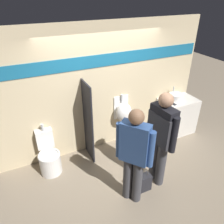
# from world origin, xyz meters

# --- Properties ---
(ground_plane) EXTENTS (16.00, 16.00, 0.00)m
(ground_plane) POSITION_xyz_m (0.00, 0.00, 0.00)
(ground_plane) COLOR gray
(display_wall) EXTENTS (4.57, 0.07, 2.70)m
(display_wall) POSITION_xyz_m (0.00, 0.60, 1.36)
(display_wall) COLOR beige
(display_wall) RESTS_ON ground_plane
(sink_counter) EXTENTS (0.87, 0.59, 0.89)m
(sink_counter) POSITION_xyz_m (1.80, 0.27, 0.45)
(sink_counter) COLOR silver
(sink_counter) RESTS_ON ground_plane
(sink_basin) EXTENTS (0.33, 0.33, 0.28)m
(sink_basin) POSITION_xyz_m (1.75, 0.33, 0.96)
(sink_basin) COLOR white
(sink_basin) RESTS_ON sink_counter
(cell_phone) EXTENTS (0.07, 0.14, 0.01)m
(cell_phone) POSITION_xyz_m (1.54, 0.16, 0.90)
(cell_phone) COLOR #232328
(cell_phone) RESTS_ON sink_counter
(divider_near_counter) EXTENTS (0.03, 0.51, 1.70)m
(divider_near_counter) POSITION_xyz_m (-0.46, 0.31, 0.85)
(divider_near_counter) COLOR black
(divider_near_counter) RESTS_ON ground_plane
(urinal_near_counter) EXTENTS (0.36, 0.30, 1.20)m
(urinal_near_counter) POSITION_xyz_m (0.40, 0.43, 0.81)
(urinal_near_counter) COLOR silver
(urinal_near_counter) RESTS_ON ground_plane
(toilet) EXTENTS (0.42, 0.59, 0.96)m
(toilet) POSITION_xyz_m (-1.32, 0.25, 0.31)
(toilet) COLOR white
(toilet) RESTS_ON ground_plane
(person_in_vest) EXTENTS (0.28, 0.63, 1.81)m
(person_in_vest) POSITION_xyz_m (0.42, -0.87, 1.05)
(person_in_vest) COLOR #3D3D42
(person_in_vest) RESTS_ON ground_plane
(person_with_lanyard) EXTENTS (0.43, 0.50, 1.75)m
(person_with_lanyard) POSITION_xyz_m (-0.19, -1.03, 0.97)
(person_with_lanyard) COLOR #3D3D42
(person_with_lanyard) RESTS_ON ground_plane
(shopping_bag) EXTENTS (0.28, 0.16, 0.46)m
(shopping_bag) POSITION_xyz_m (0.07, -0.97, 0.17)
(shopping_bag) COLOR #232328
(shopping_bag) RESTS_ON ground_plane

